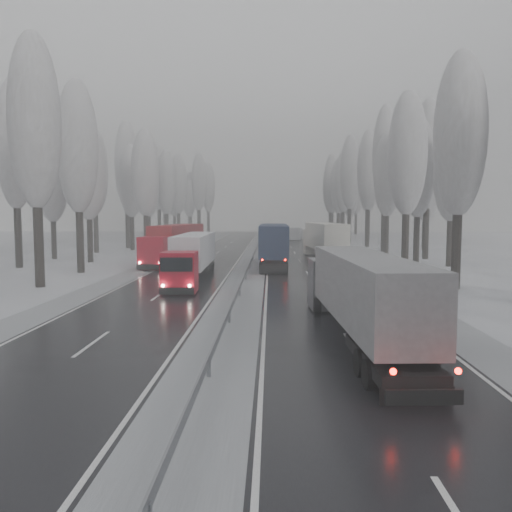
{
  "coord_description": "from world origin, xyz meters",
  "views": [
    {
      "loc": [
        1.98,
        -19.64,
        5.26
      ],
      "look_at": [
        0.91,
        16.72,
        2.2
      ],
      "focal_mm": 35.0,
      "sensor_mm": 36.0,
      "label": 1
    }
  ],
  "objects_px": {
    "truck_cream_box": "(323,238)",
    "truck_red_white": "(193,254)",
    "truck_grey_tarp": "(359,290)",
    "truck_red_red": "(175,241)",
    "box_truck_distant": "(296,234)",
    "truck_blue_box": "(274,242)"
  },
  "relations": [
    {
      "from": "truck_blue_box",
      "to": "truck_red_white",
      "type": "relative_size",
      "value": 1.16
    },
    {
      "from": "box_truck_distant",
      "to": "truck_red_white",
      "type": "xyz_separation_m",
      "value": [
        -11.22,
        -62.18,
        0.8
      ]
    },
    {
      "from": "truck_grey_tarp",
      "to": "truck_blue_box",
      "type": "distance_m",
      "value": 29.74
    },
    {
      "from": "truck_red_white",
      "to": "box_truck_distant",
      "type": "bearing_deg",
      "value": 78.5
    },
    {
      "from": "truck_grey_tarp",
      "to": "truck_red_red",
      "type": "bearing_deg",
      "value": 110.19
    },
    {
      "from": "box_truck_distant",
      "to": "truck_grey_tarp",
      "type": "bearing_deg",
      "value": -83.77
    },
    {
      "from": "truck_red_white",
      "to": "truck_cream_box",
      "type": "bearing_deg",
      "value": 55.55
    },
    {
      "from": "truck_cream_box",
      "to": "truck_red_white",
      "type": "bearing_deg",
      "value": -127.31
    },
    {
      "from": "truck_grey_tarp",
      "to": "truck_blue_box",
      "type": "bearing_deg",
      "value": 93.48
    },
    {
      "from": "truck_cream_box",
      "to": "box_truck_distant",
      "type": "bearing_deg",
      "value": 87.22
    },
    {
      "from": "truck_grey_tarp",
      "to": "box_truck_distant",
      "type": "bearing_deg",
      "value": 86.06
    },
    {
      "from": "truck_red_red",
      "to": "truck_blue_box",
      "type": "bearing_deg",
      "value": -9.24
    },
    {
      "from": "truck_cream_box",
      "to": "truck_red_red",
      "type": "bearing_deg",
      "value": -167.05
    },
    {
      "from": "truck_blue_box",
      "to": "truck_cream_box",
      "type": "height_order",
      "value": "truck_cream_box"
    },
    {
      "from": "truck_blue_box",
      "to": "truck_grey_tarp",
      "type": "bearing_deg",
      "value": -83.27
    },
    {
      "from": "truck_cream_box",
      "to": "box_truck_distant",
      "type": "height_order",
      "value": "truck_cream_box"
    },
    {
      "from": "truck_blue_box",
      "to": "truck_red_red",
      "type": "xyz_separation_m",
      "value": [
        -10.49,
        2.8,
        -0.06
      ]
    },
    {
      "from": "truck_grey_tarp",
      "to": "truck_cream_box",
      "type": "xyz_separation_m",
      "value": [
        2.48,
        37.37,
        0.34
      ]
    },
    {
      "from": "truck_cream_box",
      "to": "truck_red_white",
      "type": "relative_size",
      "value": 1.17
    },
    {
      "from": "truck_blue_box",
      "to": "truck_cream_box",
      "type": "xyz_separation_m",
      "value": [
        5.8,
        7.81,
        0.01
      ]
    },
    {
      "from": "truck_red_white",
      "to": "truck_grey_tarp",
      "type": "bearing_deg",
      "value": -63.63
    },
    {
      "from": "box_truck_distant",
      "to": "truck_red_white",
      "type": "height_order",
      "value": "truck_red_white"
    }
  ]
}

